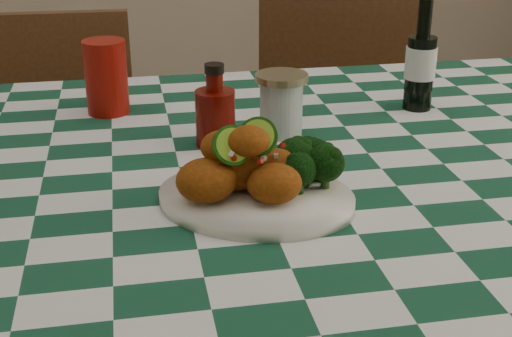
{
  "coord_description": "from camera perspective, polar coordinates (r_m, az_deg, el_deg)",
  "views": [
    {
      "loc": [
        -0.17,
        -1.02,
        1.22
      ],
      "look_at": [
        -0.01,
        -0.15,
        0.84
      ],
      "focal_mm": 50.0,
      "sensor_mm": 36.0,
      "label": 1
    }
  ],
  "objects": [
    {
      "name": "red_tumbler",
      "position": [
        1.36,
        -11.89,
        7.17
      ],
      "size": [
        0.09,
        0.09,
        0.14
      ],
      "primitive_type": "cylinder",
      "rotation": [
        0.0,
        0.0,
        -0.15
      ],
      "color": "maroon",
      "rests_on": "dining_table"
    },
    {
      "name": "mason_jar",
      "position": [
        1.22,
        2.04,
        5.13
      ],
      "size": [
        0.11,
        0.11,
        0.11
      ],
      "primitive_type": null,
      "rotation": [
        0.0,
        0.0,
        0.33
      ],
      "color": "#B2BCBA",
      "rests_on": "dining_table"
    },
    {
      "name": "wooden_chair_right",
      "position": [
        2.0,
        5.75,
        1.78
      ],
      "size": [
        0.58,
        0.6,
        0.98
      ],
      "primitive_type": null,
      "rotation": [
        0.0,
        0.0,
        -0.35
      ],
      "color": "#472814",
      "rests_on": "ground"
    },
    {
      "name": "plate",
      "position": [
        0.98,
        -0.0,
        -2.46
      ],
      "size": [
        0.34,
        0.31,
        0.02
      ],
      "primitive_type": null,
      "rotation": [
        0.0,
        0.0,
        -0.43
      ],
      "color": "white",
      "rests_on": "dining_table"
    },
    {
      "name": "ketchup_bottle",
      "position": [
        1.17,
        -3.29,
        5.08
      ],
      "size": [
        0.08,
        0.08,
        0.14
      ],
      "primitive_type": null,
      "rotation": [
        0.0,
        0.0,
        -0.3
      ],
      "color": "#5C0A04",
      "rests_on": "dining_table"
    },
    {
      "name": "fried_chicken_pile",
      "position": [
        0.96,
        -0.7,
        0.64
      ],
      "size": [
        0.16,
        0.11,
        0.1
      ],
      "primitive_type": null,
      "color": "#93450E",
      "rests_on": "plate"
    },
    {
      "name": "wooden_chair_left",
      "position": [
        1.92,
        -15.25,
        -1.83
      ],
      "size": [
        0.41,
        0.42,
        0.86
      ],
      "primitive_type": null,
      "rotation": [
        0.0,
        0.0,
        -0.03
      ],
      "color": "#472814",
      "rests_on": "ground"
    },
    {
      "name": "beer_bottle",
      "position": [
        1.38,
        13.08,
        8.83
      ],
      "size": [
        0.07,
        0.07,
        0.21
      ],
      "primitive_type": null,
      "rotation": [
        0.0,
        0.0,
        0.31
      ],
      "color": "black",
      "rests_on": "dining_table"
    },
    {
      "name": "broccoli_side",
      "position": [
        0.99,
        4.29,
        0.3
      ],
      "size": [
        0.08,
        0.08,
        0.06
      ],
      "primitive_type": null,
      "color": "black",
      "rests_on": "plate"
    }
  ]
}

